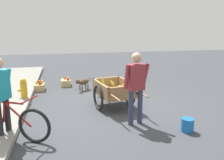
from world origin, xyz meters
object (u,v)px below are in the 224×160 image
Objects in this scene: fire_hydrant at (24,90)px; mixed_fruit_crate at (40,86)px; cyclist_person at (0,92)px; vendor_person at (136,83)px; bicycle at (11,122)px; fruit_cart at (114,91)px; apple_crate at (66,82)px; dog at (83,82)px; plastic_bucket at (187,125)px.

mixed_fruit_crate is at bearing -15.85° from fire_hydrant.
cyclist_person reaches higher than fire_hydrant.
bicycle is at bearing 94.98° from vendor_person.
cyclist_person is (-1.27, 2.40, 0.49)m from fruit_cart.
vendor_person reaches higher than mixed_fruit_crate.
dog is at bearing -141.51° from apple_crate.
vendor_person is 2.56m from bicycle.
vendor_person is at bearing -163.54° from dog.
vendor_person is 3.54× the size of mixed_fruit_crate.
bicycle reaches higher than fruit_cart.
bicycle is (-1.34, 2.26, -0.09)m from fruit_cart.
fire_hydrant is (2.31, 0.10, -0.02)m from bicycle.
plastic_bucket is 0.63× the size of mixed_fruit_crate.
apple_crate is (0.68, 0.54, -0.15)m from dog.
plastic_bucket is 4.95m from mixed_fruit_crate.
bicycle is 3.43× the size of mixed_fruit_crate.
mixed_fruit_crate is at bearing -6.05° from cyclist_person.
vendor_person is at bearing -168.71° from fruit_cart.
bicycle is 3.44m from mixed_fruit_crate.
cyclist_person is 4.05m from apple_crate.
cyclist_person is at bearing 117.89° from fruit_cart.
fruit_cart is 1.17× the size of bicycle.
mixed_fruit_crate is at bearing 40.11° from plastic_bucket.
bicycle is at bearing 176.32° from mixed_fruit_crate.
dog is at bearing 26.96° from plastic_bucket.
dog is at bearing -29.48° from cyclist_person.
apple_crate is at bearing 29.03° from plastic_bucket.
plastic_bucket is at bearing -146.01° from fruit_cart.
fire_hydrant is at bearing 142.81° from apple_crate.
vendor_person is 1.00× the size of cyclist_person.
plastic_bucket is 0.63× the size of apple_crate.
bicycle is at bearing -116.92° from cyclist_person.
bicycle is at bearing 120.60° from fruit_cart.
fire_hydrant is at bearing 52.72° from plastic_bucket.
cyclist_person is 2.31m from fire_hydrant.
fruit_cart is at bearing 33.99° from plastic_bucket.
apple_crate is (3.85, -1.07, -0.23)m from bicycle.
fire_hydrant is 1.52× the size of apple_crate.
vendor_person is 3.37m from fire_hydrant.
vendor_person is 3.54× the size of apple_crate.
vendor_person is 4.01m from mixed_fruit_crate.
apple_crate is at bearing -37.19° from fire_hydrant.
apple_crate is (2.51, 1.19, -0.32)m from fruit_cart.
fire_hydrant is (-0.86, 1.71, 0.06)m from dog.
plastic_bucket is at bearing -96.93° from cyclist_person.
vendor_person is at bearing 57.91° from plastic_bucket.
plastic_bucket is at bearing -127.28° from fire_hydrant.
apple_crate is 0.95m from mixed_fruit_crate.
dog is 1.98× the size of plastic_bucket.
mixed_fruit_crate reaches higher than plastic_bucket.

